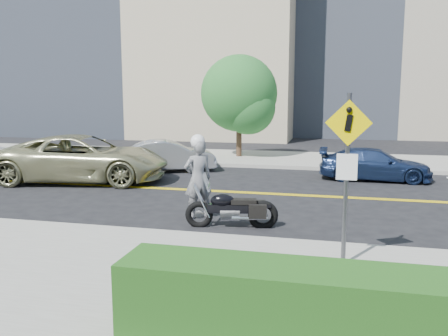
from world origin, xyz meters
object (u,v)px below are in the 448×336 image
suv (83,158)px  parked_car_silver (168,156)px  parked_car_blue (375,164)px  motorcycle (232,201)px  pedestrian_sign (347,163)px  motorcyclist (198,177)px

suv → parked_car_silver: size_ratio=1.57×
parked_car_blue → parked_car_silver: bearing=89.5°
suv → motorcycle: bearing=-135.1°
suv → parked_car_blue: (10.20, 2.72, -0.26)m
pedestrian_sign → suv: (-9.00, 6.89, -1.12)m
pedestrian_sign → parked_car_silver: pedestrian_sign is taller
motorcyclist → parked_car_silver: (-3.26, 6.72, -0.43)m
motorcycle → pedestrian_sign: bearing=-54.7°
parked_car_blue → pedestrian_sign: bearing=173.1°
motorcycle → parked_car_silver: 8.48m
suv → parked_car_silver: bearing=-48.1°
motorcyclist → parked_car_silver: size_ratio=0.56×
parked_car_blue → motorcyclist: bearing=144.6°
pedestrian_sign → motorcyclist: size_ratio=1.40×
motorcyclist → motorcycle: (1.01, -0.61, -0.42)m
motorcyclist → parked_car_blue: 8.16m
parked_car_silver → motorcycle: bearing=-173.1°
suv → parked_car_blue: bearing=-85.2°
motorcyclist → parked_car_blue: size_ratio=0.54×
parked_car_silver → parked_car_blue: size_ratio=0.97×
motorcyclist → parked_car_silver: 7.48m
pedestrian_sign → suv: bearing=142.6°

